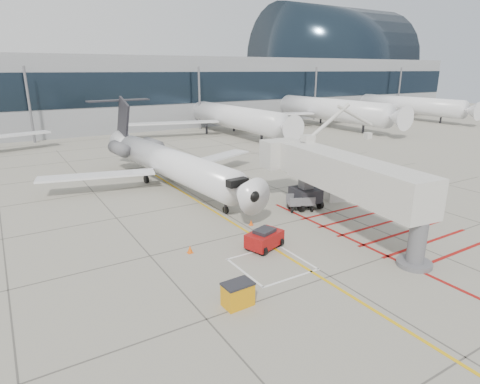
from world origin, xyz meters
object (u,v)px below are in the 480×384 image
regional_jet (182,151)px  jet_bridge (352,183)px  pushback_tug (264,238)px  spill_bin (238,294)px

regional_jet → jet_bridge: 16.54m
pushback_tug → spill_bin: 7.01m
jet_bridge → spill_bin: jet_bridge is taller
pushback_tug → regional_jet: bearing=69.8°
regional_jet → jet_bridge: bearing=-71.2°
regional_jet → spill_bin: regional_jet is taller
pushback_tug → spill_bin: size_ratio=1.68×
spill_bin → regional_jet: bearing=72.0°
jet_bridge → spill_bin: (-12.13, -4.21, -2.99)m
regional_jet → jet_bridge: size_ratio=1.72×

